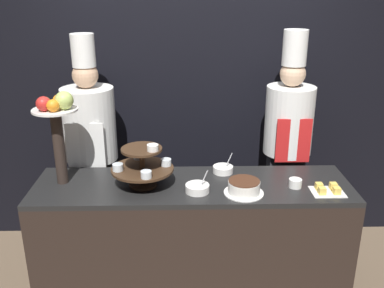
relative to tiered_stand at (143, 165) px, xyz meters
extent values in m
cube|color=black|center=(0.33, 0.91, 0.37)|extent=(10.00, 0.06, 2.80)
cube|color=black|center=(0.33, 0.02, -0.61)|extent=(2.14, 0.59, 0.84)
cube|color=black|center=(0.33, 0.02, -0.17)|extent=(2.14, 0.59, 0.03)
cylinder|color=#3D2819|center=(0.00, 0.00, -0.14)|extent=(0.19, 0.19, 0.02)
cylinder|color=#3D2819|center=(0.00, 0.00, -0.01)|extent=(0.04, 0.04, 0.27)
cylinder|color=#3D2819|center=(0.00, 0.00, -0.03)|extent=(0.41, 0.41, 0.02)
cylinder|color=#3D2819|center=(0.00, 0.00, 0.11)|extent=(0.27, 0.27, 0.02)
cylinder|color=silver|center=(0.04, -0.15, 0.00)|extent=(0.07, 0.07, 0.04)
cylinder|color=green|center=(0.04, -0.15, 0.00)|extent=(0.06, 0.06, 0.03)
cylinder|color=silver|center=(0.15, 0.04, 0.00)|extent=(0.07, 0.07, 0.04)
cylinder|color=gold|center=(0.15, 0.04, 0.00)|extent=(0.06, 0.06, 0.03)
cylinder|color=silver|center=(-0.04, 0.16, 0.00)|extent=(0.07, 0.07, 0.04)
cylinder|color=red|center=(-0.04, 0.16, 0.00)|extent=(0.06, 0.06, 0.03)
cylinder|color=silver|center=(-0.16, -0.04, 0.00)|extent=(0.07, 0.07, 0.04)
cylinder|color=beige|center=(-0.16, -0.04, 0.00)|extent=(0.06, 0.06, 0.03)
cylinder|color=white|center=(0.07, -0.04, 0.14)|extent=(0.07, 0.07, 0.04)
cylinder|color=#2D231E|center=(-0.55, 0.07, 0.10)|extent=(0.07, 0.07, 0.50)
cylinder|color=white|center=(-0.55, 0.07, 0.36)|extent=(0.29, 0.29, 0.01)
sphere|color=#ADC160|center=(-0.48, 0.05, 0.43)|extent=(0.12, 0.12, 0.12)
sphere|color=orange|center=(-0.54, 0.14, 0.41)|extent=(0.08, 0.08, 0.08)
sphere|color=#84B742|center=(-0.62, 0.10, 0.40)|extent=(0.07, 0.07, 0.07)
sphere|color=red|center=(-0.60, 0.01, 0.42)|extent=(0.09, 0.09, 0.09)
sphere|color=orange|center=(-0.54, -0.01, 0.41)|extent=(0.08, 0.08, 0.08)
cylinder|color=white|center=(0.66, -0.13, -0.15)|extent=(0.26, 0.26, 0.01)
cylinder|color=white|center=(0.66, -0.13, -0.10)|extent=(0.21, 0.21, 0.08)
cylinder|color=#472819|center=(0.66, -0.13, -0.06)|extent=(0.20, 0.20, 0.01)
cylinder|color=white|center=(1.01, -0.04, -0.12)|extent=(0.09, 0.09, 0.06)
cube|color=white|center=(1.20, -0.12, -0.15)|extent=(0.21, 0.17, 0.01)
cube|color=#EFCC56|center=(1.15, -0.16, -0.12)|extent=(0.04, 0.04, 0.04)
cube|color=#EFCC56|center=(1.25, -0.16, -0.12)|extent=(0.04, 0.04, 0.04)
cube|color=#EFCC56|center=(1.15, -0.09, -0.12)|extent=(0.04, 0.04, 0.04)
cube|color=#EFCC56|center=(1.25, -0.09, -0.12)|extent=(0.04, 0.04, 0.04)
cylinder|color=white|center=(0.36, -0.10, -0.12)|extent=(0.16, 0.16, 0.05)
cylinder|color=#BCBCC1|center=(0.40, -0.10, -0.05)|extent=(0.05, 0.01, 0.11)
cylinder|color=white|center=(0.55, 0.20, -0.13)|extent=(0.14, 0.14, 0.05)
cylinder|color=#BCBCC1|center=(0.59, 0.20, -0.06)|extent=(0.05, 0.01, 0.11)
cube|color=#38332D|center=(-0.45, 0.53, -0.60)|extent=(0.30, 0.16, 0.86)
cylinder|color=silver|center=(-0.45, 0.53, 0.12)|extent=(0.40, 0.40, 0.56)
cube|color=white|center=(-0.45, 0.34, 0.00)|extent=(0.28, 0.01, 0.36)
sphere|color=tan|center=(-0.45, 0.53, 0.49)|extent=(0.19, 0.19, 0.19)
cylinder|color=white|center=(-0.45, 0.53, 0.67)|extent=(0.17, 0.17, 0.24)
cube|color=#28282D|center=(1.08, 0.53, -0.58)|extent=(0.28, 0.15, 0.90)
cylinder|color=white|center=(1.08, 0.53, 0.14)|extent=(0.37, 0.37, 0.53)
cube|color=red|center=(1.08, 0.35, 0.03)|extent=(0.26, 0.01, 0.34)
sphere|color=#DBB28E|center=(1.08, 0.53, 0.50)|extent=(0.19, 0.19, 0.19)
cylinder|color=white|center=(1.08, 0.53, 0.69)|extent=(0.18, 0.18, 0.26)
camera|label=1|loc=(0.27, -2.59, 1.11)|focal=40.00mm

